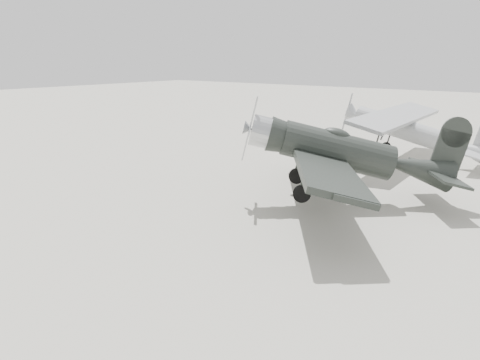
% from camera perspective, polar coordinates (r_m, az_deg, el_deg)
% --- Properties ---
extents(ground, '(160.00, 160.00, 0.00)m').
position_cam_1_polar(ground, '(16.24, -8.56, -7.51)').
color(ground, '#A09B8E').
rests_on(ground, ground).
extents(lowwing_monoplane, '(10.49, 11.62, 4.14)m').
position_cam_1_polar(lowwing_monoplane, '(20.15, 12.93, 3.19)').
color(lowwing_monoplane, black).
rests_on(lowwing_monoplane, ground).
extents(highwing_monoplane, '(8.51, 11.99, 3.41)m').
position_cam_1_polar(highwing_monoplane, '(29.56, 19.80, 6.20)').
color(highwing_monoplane, '#989A9D').
rests_on(highwing_monoplane, ground).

